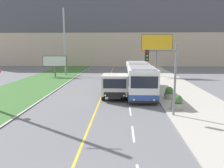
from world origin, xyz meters
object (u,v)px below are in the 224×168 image
(billboard_large, at_px, (157,44))
(billboard_small, at_px, (55,62))
(planter_round_near, at_px, (177,103))
(traffic_light_mast, at_px, (166,71))
(city_bus, at_px, (139,78))
(dump_truck, at_px, (115,85))
(planter_round_second, at_px, (169,93))
(utility_pole_far, at_px, (65,42))

(billboard_large, height_order, billboard_small, billboard_large)
(billboard_large, xyz_separation_m, planter_round_near, (-1.35, -20.06, -4.77))
(traffic_light_mast, xyz_separation_m, planter_round_near, (1.32, 1.48, -2.75))
(billboard_small, bearing_deg, city_bus, -41.99)
(dump_truck, relative_size, planter_round_second, 5.59)
(utility_pole_far, distance_m, planter_round_second, 23.53)
(billboard_small, height_order, planter_round_second, billboard_small)
(planter_round_second, bearing_deg, utility_pole_far, 129.60)
(traffic_light_mast, xyz_separation_m, planter_round_second, (1.44, 5.10, -2.76))
(billboard_large, height_order, planter_round_second, billboard_large)
(utility_pole_far, height_order, traffic_light_mast, utility_pole_far)
(dump_truck, relative_size, utility_pole_far, 0.56)
(utility_pole_far, bearing_deg, traffic_light_mast, -59.93)
(city_bus, distance_m, utility_pole_far, 19.24)
(utility_pole_far, bearing_deg, billboard_large, -4.44)
(city_bus, xyz_separation_m, dump_truck, (-2.53, -2.66, -0.35))
(utility_pole_far, distance_m, traffic_light_mast, 26.43)
(traffic_light_mast, relative_size, billboard_small, 1.31)
(planter_round_second, bearing_deg, city_bus, 129.77)
(city_bus, height_order, traffic_light_mast, traffic_light_mast)
(city_bus, height_order, planter_round_second, city_bus)
(dump_truck, relative_size, billboard_large, 0.92)
(billboard_small, distance_m, planter_round_near, 24.27)
(city_bus, height_order, planter_round_near, city_bus)
(billboard_small, xyz_separation_m, planter_round_second, (15.67, -14.91, -1.93))
(dump_truck, distance_m, utility_pole_far, 20.08)
(utility_pole_far, height_order, billboard_small, utility_pole_far)
(billboard_small, bearing_deg, traffic_light_mast, -54.57)
(dump_truck, height_order, utility_pole_far, utility_pole_far)
(city_bus, xyz_separation_m, planter_round_second, (2.67, -3.21, -1.00))
(utility_pole_far, distance_m, billboard_small, 4.43)
(traffic_light_mast, bearing_deg, planter_round_near, 48.30)
(city_bus, xyz_separation_m, planter_round_near, (2.55, -6.82, -0.99))
(traffic_light_mast, bearing_deg, utility_pole_far, 120.07)
(dump_truck, bearing_deg, city_bus, 46.43)
(traffic_light_mast, height_order, planter_round_second, traffic_light_mast)
(utility_pole_far, relative_size, planter_round_second, 9.92)
(billboard_small, distance_m, planter_round_second, 21.72)
(utility_pole_far, bearing_deg, billboard_small, -110.75)
(billboard_small, bearing_deg, billboard_large, 5.19)
(billboard_large, bearing_deg, planter_round_near, -93.85)
(planter_round_second, bearing_deg, planter_round_near, -91.87)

